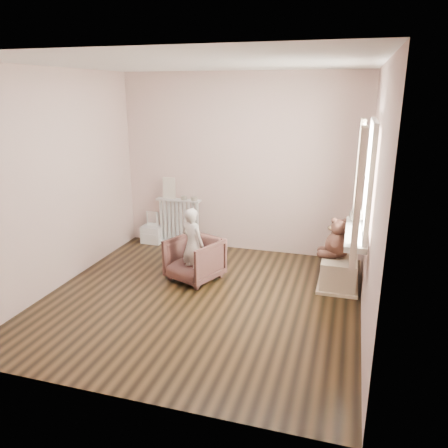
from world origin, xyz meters
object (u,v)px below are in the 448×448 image
(radiator, at_px, (179,221))
(plush_cat, at_px, (356,214))
(toy_bench, at_px, (339,268))
(toy_vanity, at_px, (152,226))
(child, at_px, (193,245))
(armchair, at_px, (194,259))
(teddy_bear, at_px, (339,234))

(radiator, distance_m, plush_cat, 2.87)
(radiator, xyz_separation_m, toy_bench, (2.47, -0.75, -0.19))
(toy_vanity, distance_m, plush_cat, 3.31)
(child, bearing_deg, toy_vanity, -23.99)
(child, height_order, plush_cat, plush_cat)
(toy_vanity, relative_size, child, 0.53)
(armchair, bearing_deg, toy_vanity, 157.24)
(toy_bench, xyz_separation_m, plush_cat, (0.14, -0.29, 0.80))
(radiator, relative_size, teddy_bear, 1.51)
(armchair, bearing_deg, radiator, 142.56)
(plush_cat, bearing_deg, radiator, 165.22)
(plush_cat, bearing_deg, toy_bench, 123.08)
(toy_vanity, height_order, plush_cat, plush_cat)
(toy_vanity, bearing_deg, plush_cat, -18.22)
(toy_bench, distance_m, teddy_bear, 0.48)
(plush_cat, bearing_deg, armchair, -169.10)
(toy_vanity, bearing_deg, teddy_bear, -15.27)
(armchair, bearing_deg, toy_bench, 35.41)
(armchair, bearing_deg, child, -67.80)
(armchair, relative_size, teddy_bear, 1.24)
(radiator, xyz_separation_m, plush_cat, (2.61, -1.04, 0.61))
(toy_vanity, height_order, child, child)
(child, xyz_separation_m, plush_cat, (1.92, 0.18, 0.51))
(plush_cat, bearing_deg, teddy_bear, 135.98)
(toy_vanity, xyz_separation_m, child, (1.14, -1.19, 0.22))
(child, xyz_separation_m, toy_bench, (1.78, 0.47, -0.29))
(toy_vanity, distance_m, child, 1.67)
(radiator, distance_m, toy_bench, 2.59)
(toy_bench, bearing_deg, plush_cat, -63.86)
(toy_vanity, distance_m, teddy_bear, 3.02)
(radiator, relative_size, child, 0.78)
(toy_bench, bearing_deg, teddy_bear, -121.29)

